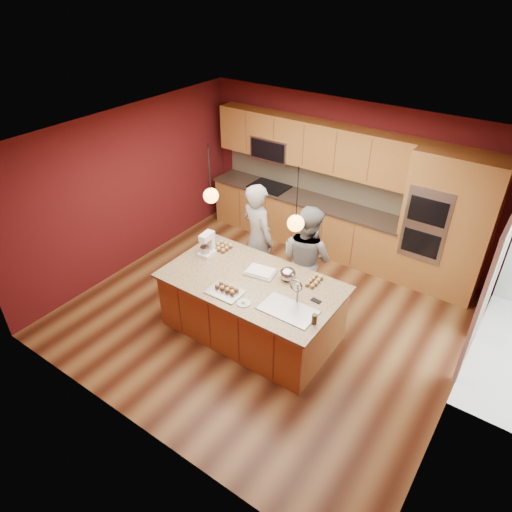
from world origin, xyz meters
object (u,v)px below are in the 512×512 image
Objects in this scene: stand_mixer at (207,246)px; person_right at (306,259)px; island at (252,306)px; person_left at (258,239)px; mixing_bowl at (288,274)px.

person_right is at bearing 27.84° from stand_mixer.
island reaches higher than stand_mixer.
stand_mixer is at bearing 42.90° from person_right.
island is 1.34× the size of person_left.
mixing_bowl is (0.06, -0.64, 0.13)m from person_right.
stand_mixer reaches higher than mixing_bowl.
person_left reaches higher than person_right.
person_left is 1.06× the size of person_right.
person_left is 0.88m from person_right.
person_right reaches higher than mixing_bowl.
island is 1.07m from person_right.
person_right is at bearing 71.93° from island.
island is at bearing 139.98° from person_left.
person_right is 4.83× the size of stand_mixer.
mixing_bowl is (1.30, 0.14, -0.06)m from stand_mixer.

